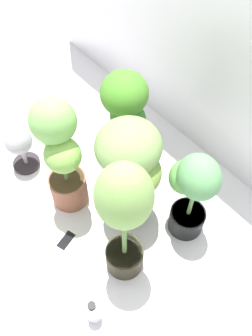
{
  "coord_description": "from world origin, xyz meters",
  "views": [
    {
      "loc": [
        0.86,
        -0.57,
        1.98
      ],
      "look_at": [
        0.02,
        0.15,
        0.42
      ],
      "focal_mm": 38.8,
      "sensor_mm": 36.0,
      "label": 1
    }
  ],
  "objects_px": {
    "potted_plant_center": "(128,168)",
    "potted_plant_back_left": "(124,114)",
    "potted_plant_back_right": "(192,190)",
    "potted_plant_front_left": "(60,152)",
    "nutrient_bottle": "(93,311)",
    "floor_fan": "(20,144)",
    "cell_phone": "(66,240)",
    "potted_plant_front_right": "(123,213)"
  },
  "relations": [
    {
      "from": "potted_plant_back_left",
      "to": "cell_phone",
      "type": "height_order",
      "value": "potted_plant_back_left"
    },
    {
      "from": "potted_plant_center",
      "to": "cell_phone",
      "type": "bearing_deg",
      "value": -99.19
    },
    {
      "from": "potted_plant_back_right",
      "to": "nutrient_bottle",
      "type": "bearing_deg",
      "value": -83.58
    },
    {
      "from": "potted_plant_front_left",
      "to": "nutrient_bottle",
      "type": "height_order",
      "value": "potted_plant_front_left"
    },
    {
      "from": "potted_plant_center",
      "to": "floor_fan",
      "type": "relative_size",
      "value": 2.19
    },
    {
      "from": "potted_plant_front_left",
      "to": "potted_plant_back_right",
      "type": "bearing_deg",
      "value": 35.58
    },
    {
      "from": "potted_plant_front_left",
      "to": "floor_fan",
      "type": "relative_size",
      "value": 2.5
    },
    {
      "from": "floor_fan",
      "to": "nutrient_bottle",
      "type": "distance_m",
      "value": 1.1
    },
    {
      "from": "potted_plant_front_right",
      "to": "cell_phone",
      "type": "xyz_separation_m",
      "value": [
        -0.31,
        -0.18,
        -0.56
      ]
    },
    {
      "from": "cell_phone",
      "to": "floor_fan",
      "type": "relative_size",
      "value": 0.47
    },
    {
      "from": "potted_plant_back_left",
      "to": "potted_plant_back_right",
      "type": "xyz_separation_m",
      "value": [
        0.64,
        -0.07,
        -0.01
      ]
    },
    {
      "from": "potted_plant_front_left",
      "to": "potted_plant_back_right",
      "type": "relative_size",
      "value": 1.3
    },
    {
      "from": "potted_plant_center",
      "to": "potted_plant_back_right",
      "type": "xyz_separation_m",
      "value": [
        0.29,
        0.19,
        -0.06
      ]
    },
    {
      "from": "potted_plant_back_right",
      "to": "potted_plant_front_left",
      "type": "bearing_deg",
      "value": -144.42
    },
    {
      "from": "floor_fan",
      "to": "nutrient_bottle",
      "type": "xyz_separation_m",
      "value": [
        1.07,
        -0.24,
        -0.12
      ]
    },
    {
      "from": "potted_plant_front_right",
      "to": "nutrient_bottle",
      "type": "distance_m",
      "value": 0.57
    },
    {
      "from": "potted_plant_center",
      "to": "potted_plant_back_left",
      "type": "xyz_separation_m",
      "value": [
        -0.34,
        0.27,
        -0.05
      ]
    },
    {
      "from": "potted_plant_front_left",
      "to": "potted_plant_back_right",
      "type": "distance_m",
      "value": 0.72
    },
    {
      "from": "potted_plant_back_left",
      "to": "nutrient_bottle",
      "type": "xyz_separation_m",
      "value": [
        0.72,
        -0.81,
        -0.29
      ]
    },
    {
      "from": "potted_plant_back_left",
      "to": "floor_fan",
      "type": "bearing_deg",
      "value": -121.86
    },
    {
      "from": "potted_plant_center",
      "to": "potted_plant_front_left",
      "type": "bearing_deg",
      "value": -142.37
    },
    {
      "from": "potted_plant_front_left",
      "to": "potted_plant_back_left",
      "type": "height_order",
      "value": "potted_plant_front_left"
    },
    {
      "from": "potted_plant_front_left",
      "to": "potted_plant_center",
      "type": "bearing_deg",
      "value": 37.63
    },
    {
      "from": "potted_plant_back_left",
      "to": "potted_plant_back_right",
      "type": "distance_m",
      "value": 0.64
    },
    {
      "from": "cell_phone",
      "to": "nutrient_bottle",
      "type": "relative_size",
      "value": 0.76
    },
    {
      "from": "potted_plant_back_left",
      "to": "nutrient_bottle",
      "type": "distance_m",
      "value": 1.12
    },
    {
      "from": "cell_phone",
      "to": "floor_fan",
      "type": "distance_m",
      "value": 0.67
    },
    {
      "from": "potted_plant_center",
      "to": "floor_fan",
      "type": "height_order",
      "value": "potted_plant_center"
    },
    {
      "from": "nutrient_bottle",
      "to": "potted_plant_back_right",
      "type": "bearing_deg",
      "value": 96.42
    },
    {
      "from": "potted_plant_front_right",
      "to": "potted_plant_back_right",
      "type": "xyz_separation_m",
      "value": [
        0.05,
        0.43,
        -0.18
      ]
    },
    {
      "from": "floor_fan",
      "to": "potted_plant_front_left",
      "type": "bearing_deg",
      "value": 129.58
    },
    {
      "from": "potted_plant_front_right",
      "to": "floor_fan",
      "type": "xyz_separation_m",
      "value": [
        -0.94,
        -0.07,
        -0.35
      ]
    },
    {
      "from": "nutrient_bottle",
      "to": "floor_fan",
      "type": "bearing_deg",
      "value": 167.13
    },
    {
      "from": "potted_plant_back_left",
      "to": "cell_phone",
      "type": "distance_m",
      "value": 0.83
    },
    {
      "from": "potted_plant_center",
      "to": "nutrient_bottle",
      "type": "height_order",
      "value": "potted_plant_center"
    },
    {
      "from": "potted_plant_front_right",
      "to": "cell_phone",
      "type": "distance_m",
      "value": 0.66
    },
    {
      "from": "potted_plant_back_left",
      "to": "potted_plant_front_right",
      "type": "bearing_deg",
      "value": -40.48
    },
    {
      "from": "potted_plant_back_left",
      "to": "nutrient_bottle",
      "type": "height_order",
      "value": "potted_plant_back_left"
    },
    {
      "from": "potted_plant_center",
      "to": "nutrient_bottle",
      "type": "xyz_separation_m",
      "value": [
        0.37,
        -0.54,
        -0.34
      ]
    },
    {
      "from": "potted_plant_center",
      "to": "potted_plant_back_left",
      "type": "relative_size",
      "value": 1.08
    },
    {
      "from": "potted_plant_center",
      "to": "nutrient_bottle",
      "type": "bearing_deg",
      "value": -55.38
    },
    {
      "from": "potted_plant_front_left",
      "to": "cell_phone",
      "type": "xyz_separation_m",
      "value": [
        0.22,
        -0.19,
        -0.47
      ]
    }
  ]
}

